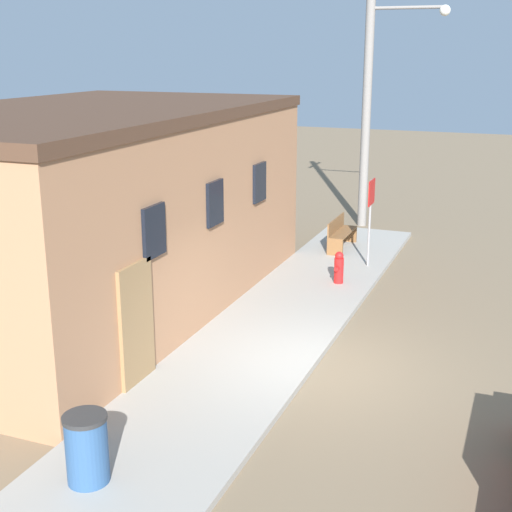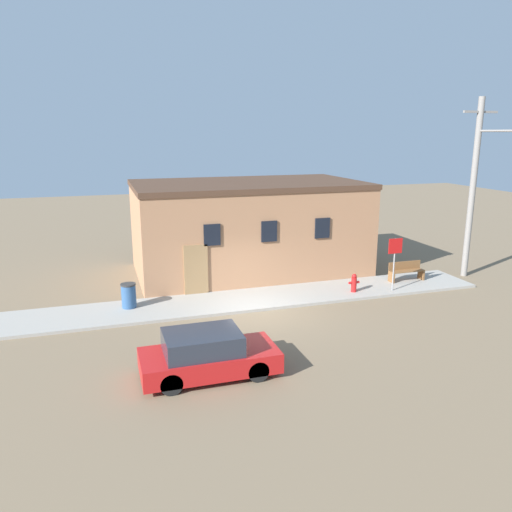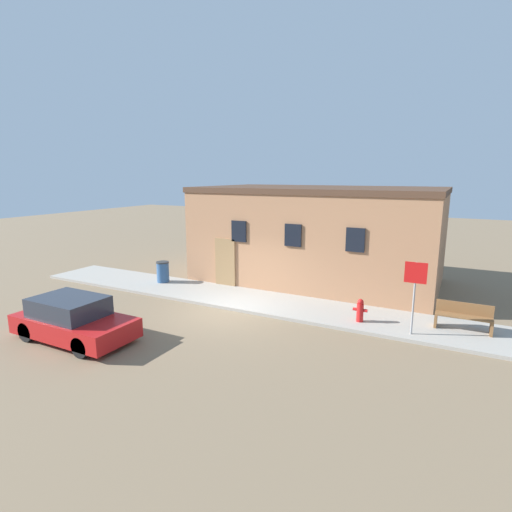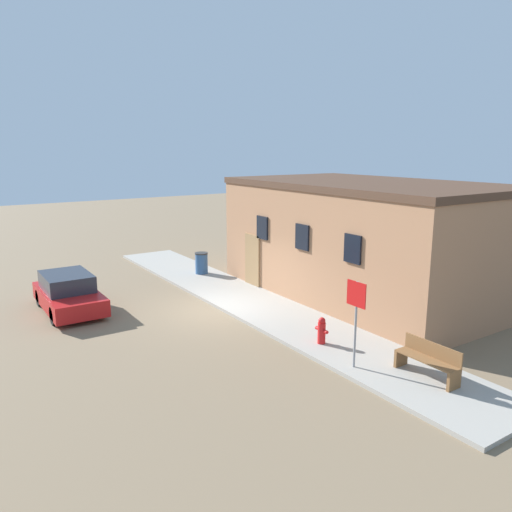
# 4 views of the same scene
# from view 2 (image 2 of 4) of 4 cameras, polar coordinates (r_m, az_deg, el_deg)

# --- Properties ---
(ground_plane) EXTENTS (80.00, 80.00, 0.00)m
(ground_plane) POSITION_cam_2_polar(r_m,az_deg,el_deg) (19.18, -0.02, -6.43)
(ground_plane) COLOR #7A664C
(sidewalk) EXTENTS (20.45, 2.63, 0.12)m
(sidewalk) POSITION_cam_2_polar(r_m,az_deg,el_deg) (20.34, -1.15, -5.05)
(sidewalk) COLOR #9E998E
(sidewalk) RESTS_ON ground
(brick_building) EXTENTS (10.76, 6.24, 4.40)m
(brick_building) POSITION_cam_2_polar(r_m,az_deg,el_deg) (24.24, -0.90, 3.30)
(brick_building) COLOR #A87551
(brick_building) RESTS_ON ground
(fire_hydrant) EXTENTS (0.48, 0.23, 0.78)m
(fire_hydrant) POSITION_cam_2_polar(r_m,az_deg,el_deg) (21.47, 11.13, -3.03)
(fire_hydrant) COLOR red
(fire_hydrant) RESTS_ON sidewalk
(stop_sign) EXTENTS (0.64, 0.06, 2.27)m
(stop_sign) POSITION_cam_2_polar(r_m,az_deg,el_deg) (21.72, 15.58, 0.17)
(stop_sign) COLOR gray
(stop_sign) RESTS_ON sidewalk
(bench) EXTENTS (1.65, 0.44, 0.86)m
(bench) POSITION_cam_2_polar(r_m,az_deg,el_deg) (23.67, 16.77, -1.66)
(bench) COLOR brown
(bench) RESTS_ON sidewalk
(trash_bin) EXTENTS (0.58, 0.58, 0.95)m
(trash_bin) POSITION_cam_2_polar(r_m,az_deg,el_deg) (19.80, -14.34, -4.40)
(trash_bin) COLOR #2D517F
(trash_bin) RESTS_ON sidewalk
(utility_pole) EXTENTS (1.80, 2.50, 8.22)m
(utility_pole) POSITION_cam_2_polar(r_m,az_deg,el_deg) (25.08, 23.76, 7.54)
(utility_pole) COLOR gray
(utility_pole) RESTS_ON ground
(parked_car) EXTENTS (3.84, 1.73, 1.31)m
(parked_car) POSITION_cam_2_polar(r_m,az_deg,el_deg) (14.30, -5.60, -11.17)
(parked_car) COLOR black
(parked_car) RESTS_ON ground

